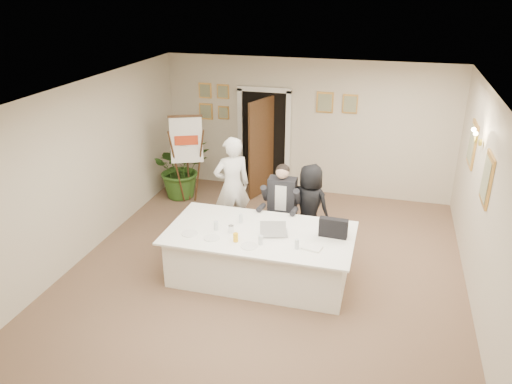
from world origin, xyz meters
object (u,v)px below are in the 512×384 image
object	(u,v)px
conference_table	(260,254)
laptop_bag	(333,228)
flip_chart	(188,164)
standing_man	(232,186)
laptop	(275,225)
paper_stack	(312,248)
standing_woman	(310,206)
oj_glass	(236,237)
potted_palm	(181,168)
seated_man	(281,206)
steel_jug	(231,229)

from	to	relation	value
conference_table	laptop_bag	size ratio (longest dim) A/B	6.71
flip_chart	standing_man	world-z (taller)	flip_chart
conference_table	laptop_bag	bearing A→B (deg)	7.46
laptop	paper_stack	bearing A→B (deg)	-41.77
standing_woman	oj_glass	distance (m)	1.75
conference_table	laptop	size ratio (longest dim) A/B	7.20
flip_chart	potted_palm	distance (m)	0.41
conference_table	standing_man	size ratio (longest dim) A/B	1.55
standing_man	laptop_bag	xyz separation A→B (m)	(1.91, -1.17, 0.03)
standing_man	laptop	world-z (taller)	standing_man
conference_table	laptop	xyz separation A→B (m)	(0.23, 0.01, 0.52)
standing_man	potted_palm	world-z (taller)	standing_man
flip_chart	laptop_bag	world-z (taller)	flip_chart
standing_man	laptop_bag	world-z (taller)	standing_man
flip_chart	oj_glass	size ratio (longest dim) A/B	13.83
laptop_bag	laptop	bearing A→B (deg)	-168.93
potted_palm	oj_glass	bearing A→B (deg)	-54.44
conference_table	standing_man	bearing A→B (deg)	123.02
seated_man	laptop_bag	xyz separation A→B (m)	(0.98, -0.94, 0.18)
standing_woman	flip_chart	bearing A→B (deg)	-2.70
potted_palm	standing_man	bearing A→B (deg)	-39.86
paper_stack	steel_jug	world-z (taller)	steel_jug
laptop	laptop_bag	distance (m)	0.84
standing_woman	laptop_bag	xyz separation A→B (m)	(0.51, -1.04, 0.18)
flip_chart	laptop_bag	size ratio (longest dim) A/B	4.36
flip_chart	steel_jug	world-z (taller)	flip_chart
conference_table	potted_palm	distance (m)	3.51
paper_stack	oj_glass	bearing A→B (deg)	-175.34
conference_table	oj_glass	bearing A→B (deg)	-124.99
standing_man	laptop	bearing A→B (deg)	94.24
flip_chart	standing_man	bearing A→B (deg)	-38.75
potted_palm	laptop	xyz separation A→B (m)	(2.59, -2.56, 0.28)
potted_palm	standing_woman	bearing A→B (deg)	-25.70
oj_glass	steel_jug	xyz separation A→B (m)	(-0.15, 0.25, -0.01)
seated_man	potted_palm	size ratio (longest dim) A/B	1.16
flip_chart	conference_table	bearing A→B (deg)	-47.73
conference_table	flip_chart	size ratio (longest dim) A/B	1.54
oj_glass	seated_man	bearing A→B (deg)	76.70
standing_man	laptop	xyz separation A→B (m)	(1.08, -1.30, 0.02)
paper_stack	oj_glass	xyz separation A→B (m)	(-1.08, -0.09, 0.05)
oj_glass	laptop	bearing A→B (deg)	38.47
standing_man	oj_glass	xyz separation A→B (m)	(0.59, -1.68, -0.05)
flip_chart	steel_jug	xyz separation A→B (m)	(1.70, -2.45, -0.00)
laptop_bag	oj_glass	bearing A→B (deg)	-156.29
steel_jug	seated_man	bearing A→B (deg)	67.78
potted_palm	laptop_bag	size ratio (longest dim) A/B	3.09
seated_man	steel_jug	bearing A→B (deg)	-111.03
seated_man	standing_woman	size ratio (longest dim) A/B	1.00
paper_stack	oj_glass	distance (m)	1.09
laptop	laptop_bag	world-z (taller)	laptop_bag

